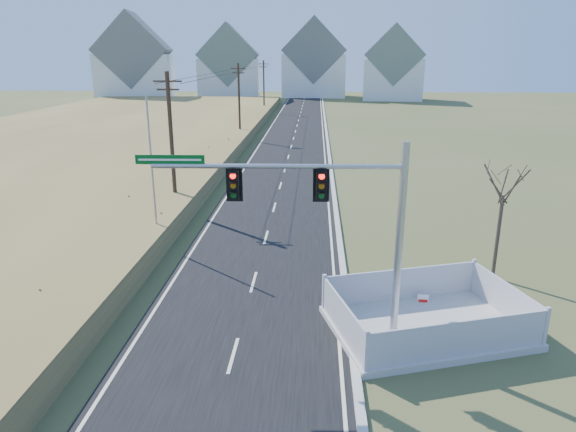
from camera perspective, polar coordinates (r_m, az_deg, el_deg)
The scene contains 16 objects.
ground at distance 20.19m, azimuth -5.21°, elevation -12.22°, with size 260.00×260.00×0.00m, color #474F26.
road at distance 68.11m, azimuth 0.77°, elevation 9.12°, with size 8.00×180.00×0.06m, color black.
curb at distance 68.06m, azimuth 4.30°, elevation 9.12°, with size 0.30×180.00×0.18m, color #B2AFA8.
reed_marsh at distance 63.94m, azimuth -21.88°, elevation 7.88°, with size 38.00×110.00×1.30m, color olive.
utility_pole_near at distance 34.03m, azimuth -12.82°, elevation 8.12°, with size 1.80×0.26×9.00m.
utility_pole_mid at distance 63.23m, azimuth -5.45°, elevation 12.64°, with size 1.80×0.26×9.00m.
utility_pole_far at distance 92.94m, azimuth -2.70°, elevation 14.24°, with size 1.80×0.26×9.00m.
condo_nw at distance 124.21m, azimuth -16.70°, elevation 15.77°, with size 17.69×13.38×19.05m.
condo_nnw at distance 127.06m, azimuth -6.56°, elevation 16.04°, with size 14.93×11.17×17.03m.
condo_n at distance 129.35m, azimuth 2.88°, elevation 16.45°, with size 15.27×10.20×18.54m.
condo_ne at distance 122.59m, azimuth 11.62°, elevation 15.72°, with size 14.12×10.51×16.52m.
traffic_signal_mast at distance 17.54m, azimuth 6.37°, elevation -0.91°, with size 9.18×0.66×7.31m.
fence_enclosure at distance 20.43m, azimuth 15.07°, elevation -11.45°, with size 8.03×6.55×1.60m.
open_sign at distance 22.08m, azimuth 14.75°, elevation -9.12°, with size 0.46×0.11×0.57m.
flagpole at distance 27.96m, azimuth -14.70°, elevation 2.89°, with size 0.36×0.36×8.02m.
bare_tree at distance 24.60m, azimuth 22.95°, elevation 3.54°, with size 2.17×2.17×5.75m.
Camera 1 is at (2.73, -17.32, 9.99)m, focal length 32.00 mm.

